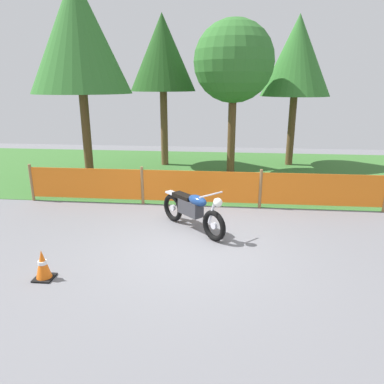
% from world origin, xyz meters
% --- Properties ---
extents(ground, '(24.00, 24.00, 0.02)m').
position_xyz_m(ground, '(0.00, 0.00, -0.01)').
color(ground, slate).
extents(grass_verge, '(24.00, 7.94, 0.01)m').
position_xyz_m(grass_verge, '(0.00, 6.55, 0.01)').
color(grass_verge, '#386B2D').
rests_on(grass_verge, ground).
extents(barrier_fence, '(9.60, 0.08, 1.05)m').
position_xyz_m(barrier_fence, '(0.00, 2.58, 0.54)').
color(barrier_fence, olive).
rests_on(barrier_fence, ground).
extents(tree_leftmost, '(3.11, 3.11, 6.34)m').
position_xyz_m(tree_leftmost, '(-3.93, 4.76, 4.59)').
color(tree_leftmost, brown).
rests_on(tree_leftmost, ground).
extents(tree_near_left, '(2.50, 2.50, 5.69)m').
position_xyz_m(tree_near_left, '(-1.84, 7.58, 4.26)').
color(tree_near_left, brown).
rests_on(tree_near_left, ground).
extents(tree_near_right, '(2.77, 2.77, 5.30)m').
position_xyz_m(tree_near_right, '(0.82, 6.46, 3.88)').
color(tree_near_right, brown).
rests_on(tree_near_right, ground).
extents(tree_rightmost, '(2.64, 2.64, 5.65)m').
position_xyz_m(tree_rightmost, '(3.20, 8.08, 4.16)').
color(tree_rightmost, brown).
rests_on(tree_rightmost, ground).
extents(motorcycle_lead, '(1.58, 1.59, 1.01)m').
position_xyz_m(motorcycle_lead, '(-0.05, 0.89, 0.49)').
color(motorcycle_lead, black).
rests_on(motorcycle_lead, ground).
extents(traffic_cone, '(0.32, 0.32, 0.53)m').
position_xyz_m(traffic_cone, '(-2.35, -1.46, 0.26)').
color(traffic_cone, black).
rests_on(traffic_cone, ground).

